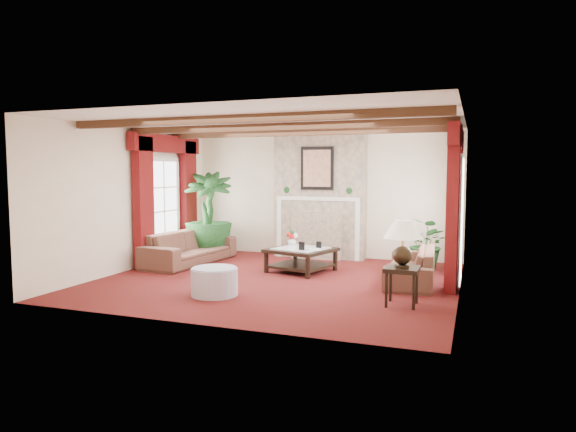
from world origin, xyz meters
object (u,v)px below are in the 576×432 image
at_px(coffee_table, 301,260).
at_px(side_table, 402,286).
at_px(sofa_left, 190,242).
at_px(sofa_right, 411,259).
at_px(potted_palm, 208,233).
at_px(ottoman, 214,282).

height_order(coffee_table, side_table, side_table).
bearing_deg(sofa_left, coffee_table, -85.66).
distance_m(sofa_right, potted_palm, 4.64).
bearing_deg(coffee_table, ottoman, -90.08).
distance_m(sofa_right, ottoman, 3.36).
bearing_deg(coffee_table, potted_palm, 176.34).
bearing_deg(sofa_right, side_table, -1.13).
height_order(potted_palm, coffee_table, potted_palm).
bearing_deg(ottoman, side_table, 7.91).
distance_m(coffee_table, ottoman, 2.31).
relative_size(potted_palm, coffee_table, 2.00).
height_order(potted_palm, side_table, potted_palm).
height_order(side_table, ottoman, side_table).
relative_size(potted_palm, ottoman, 3.02).
bearing_deg(side_table, coffee_table, 139.09).
relative_size(coffee_table, ottoman, 1.51).
relative_size(sofa_left, potted_palm, 1.07).
height_order(sofa_right, coffee_table, sofa_right).
height_order(sofa_left, coffee_table, sofa_left).
bearing_deg(ottoman, coffee_table, 73.90).
xyz_separation_m(sofa_left, coffee_table, (2.42, -0.03, -0.22)).
bearing_deg(sofa_left, sofa_right, -88.06).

